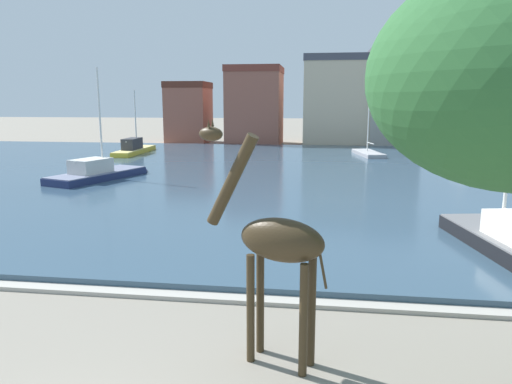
{
  "coord_description": "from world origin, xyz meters",
  "views": [
    {
      "loc": [
        3.71,
        -4.92,
        5.31
      ],
      "look_at": [
        1.49,
        11.13,
        2.2
      ],
      "focal_mm": 33.03,
      "sensor_mm": 36.0,
      "label": 1
    }
  ],
  "objects": [
    {
      "name": "sailboat_grey",
      "position": [
        8.1,
        41.36,
        0.36
      ],
      "size": [
        2.9,
        6.78,
        7.06
      ],
      "color": "#939399",
      "rests_on": "ground"
    },
    {
      "name": "sailboat_green",
      "position": [
        15.73,
        37.19,
        0.58
      ],
      "size": [
        4.08,
        9.28,
        8.56
      ],
      "color": "#236B42",
      "rests_on": "ground"
    },
    {
      "name": "sailboat_yellow",
      "position": [
        -14.57,
        40.04,
        0.58
      ],
      "size": [
        1.98,
        9.58,
        6.46
      ],
      "color": "gold",
      "rests_on": "ground"
    },
    {
      "name": "quay_edge_coping",
      "position": [
        0.0,
        6.88,
        0.06
      ],
      "size": [
        77.82,
        0.5,
        0.12
      ],
      "primitive_type": "cube",
      "color": "#ADA89E",
      "rests_on": "ground"
    },
    {
      "name": "townhouse_narrow_midrow",
      "position": [
        5.71,
        54.95,
        5.4
      ],
      "size": [
        8.5,
        7.75,
        10.78
      ],
      "color": "#C6B293",
      "rests_on": "ground"
    },
    {
      "name": "giraffe_statue",
      "position": [
        2.85,
        4.03,
        2.54
      ],
      "size": [
        2.77,
        1.39,
        4.98
      ],
      "color": "#382B19",
      "rests_on": "ground"
    },
    {
      "name": "sailboat_navy",
      "position": [
        -10.65,
        24.44,
        0.56
      ],
      "size": [
        4.66,
        8.31,
        7.48
      ],
      "color": "navy",
      "rests_on": "ground"
    },
    {
      "name": "townhouse_tall_gabled",
      "position": [
        -4.61,
        54.5,
        4.82
      ],
      "size": [
        6.71,
        7.38,
        9.61
      ],
      "color": "#8E5142",
      "rests_on": "ground"
    },
    {
      "name": "townhouse_end_terrace",
      "position": [
        12.18,
        54.2,
        5.74
      ],
      "size": [
        5.97,
        6.87,
        11.46
      ],
      "color": "gray",
      "rests_on": "ground"
    },
    {
      "name": "harbor_water",
      "position": [
        0.0,
        29.08,
        0.15
      ],
      "size": [
        77.82,
        43.91,
        0.29
      ],
      "primitive_type": "cube",
      "color": "#334C60",
      "rests_on": "ground"
    },
    {
      "name": "townhouse_wide_warehouse",
      "position": [
        -13.56,
        55.77,
        3.93
      ],
      "size": [
        5.32,
        5.6,
        7.83
      ],
      "color": "#8E5142",
      "rests_on": "ground"
    },
    {
      "name": "sailboat_black",
      "position": [
        10.02,
        11.92,
        0.56
      ],
      "size": [
        3.18,
        7.78,
        6.41
      ],
      "color": "black",
      "rests_on": "ground"
    }
  ]
}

